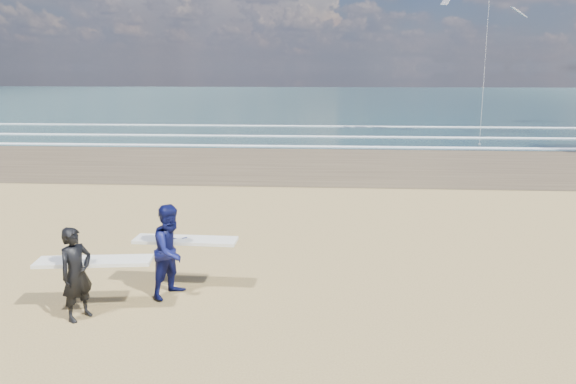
{
  "coord_description": "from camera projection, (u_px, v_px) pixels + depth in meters",
  "views": [
    {
      "loc": [
        2.97,
        -8.04,
        4.68
      ],
      "look_at": [
        2.07,
        6.0,
        1.27
      ],
      "focal_mm": 32.0,
      "sensor_mm": 36.0,
      "label": 1
    }
  ],
  "objects": [
    {
      "name": "kite_1",
      "position": [
        486.0,
        44.0,
        32.77
      ],
      "size": [
        5.58,
        4.71,
        11.36
      ],
      "color": "slate",
      "rests_on": "ground"
    },
    {
      "name": "ocean",
      "position": [
        434.0,
        99.0,
        77.68
      ],
      "size": [
        220.0,
        100.0,
        0.02
      ],
      "primitive_type": "cube",
      "color": "#1A353A",
      "rests_on": "ground"
    },
    {
      "name": "surfer_far",
      "position": [
        173.0,
        250.0,
        10.67
      ],
      "size": [
        2.21,
        1.24,
        1.97
      ],
      "color": "#0C1147",
      "rests_on": "ground"
    },
    {
      "name": "foam_breakers",
      "position": [
        569.0,
        137.0,
        35.1
      ],
      "size": [
        220.0,
        11.7,
        0.05
      ],
      "color": "white",
      "rests_on": "ground"
    },
    {
      "name": "surfer_near",
      "position": [
        79.0,
        272.0,
        9.68
      ],
      "size": [
        2.25,
        1.14,
        1.82
      ],
      "color": "black",
      "rests_on": "ground"
    }
  ]
}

